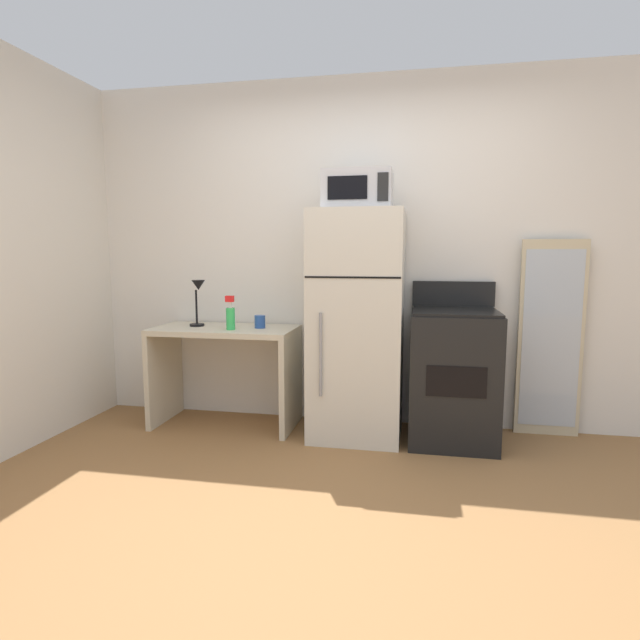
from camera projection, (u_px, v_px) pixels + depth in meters
ground_plane at (328, 530)px, 2.41m from camera, size 12.00×12.00×0.00m
wall_back_white at (367, 254)px, 3.90m from camera, size 5.00×0.10×2.60m
desk at (226, 358)px, 3.86m from camera, size 1.06×0.54×0.75m
desk_lamp at (198, 295)px, 3.86m from camera, size 0.14×0.12×0.35m
spray_bottle at (230, 316)px, 3.70m from camera, size 0.06×0.06×0.25m
coffee_mug at (260, 322)px, 3.80m from camera, size 0.08×0.08×0.09m
refrigerator at (357, 325)px, 3.61m from camera, size 0.63×0.63×1.59m
microwave at (358, 191)px, 3.47m from camera, size 0.46×0.35×0.26m
oven_range at (453, 375)px, 3.53m from camera, size 0.58×0.61×1.10m
leaning_mirror at (550, 339)px, 3.62m from camera, size 0.44×0.03×1.40m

